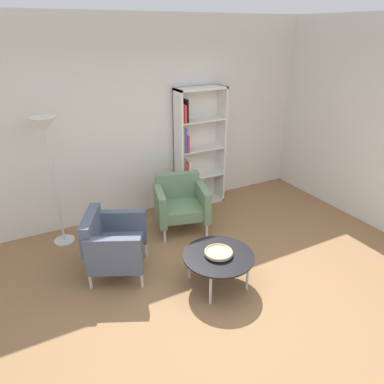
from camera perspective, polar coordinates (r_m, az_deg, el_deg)
The scene contains 9 objects.
ground_plane at distance 4.03m, azimuth 5.57°, elevation -17.03°, with size 8.32×8.32×0.00m, color olive.
plaster_back_panel at distance 5.35m, azimuth -8.55°, elevation 11.35°, with size 6.40×0.12×2.90m, color silver.
plaster_right_partition at distance 5.64m, azimuth 28.05°, elevation 9.44°, with size 0.12×5.20×2.90m, color silver.
bookshelf_tall at distance 5.64m, azimuth 0.56°, elevation 6.60°, with size 0.80×0.30×1.90m.
coffee_table_low at distance 4.00m, azimuth 4.31°, elevation -10.51°, with size 0.80×0.80×0.40m.
decorative_bowl at distance 3.96m, azimuth 4.34°, elevation -9.75°, with size 0.32×0.32×0.05m.
armchair_spare_guest at distance 5.07m, azimuth -1.86°, elevation -1.67°, with size 0.85×0.81×0.78m.
armchair_by_bookshelf at distance 4.26m, azimuth -12.84°, elevation -7.96°, with size 0.89×0.92×0.78m.
floor_lamp_torchiere at distance 4.67m, azimuth -22.54°, elevation 7.71°, with size 0.32×0.32×1.74m.
Camera 1 is at (-1.72, -2.45, 2.69)m, focal length 32.84 mm.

